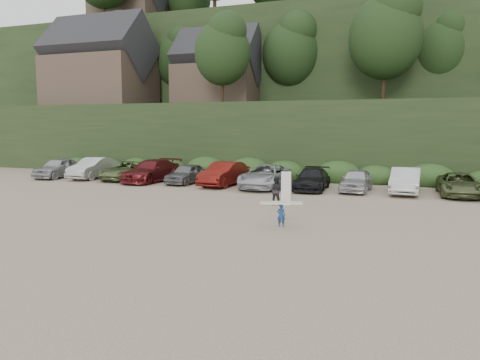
% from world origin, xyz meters
% --- Properties ---
extents(ground, '(120.00, 120.00, 0.00)m').
position_xyz_m(ground, '(0.00, 0.00, 0.00)').
color(ground, tan).
rests_on(ground, ground).
extents(hillside_backdrop, '(90.00, 41.50, 28.00)m').
position_xyz_m(hillside_backdrop, '(-0.26, 35.93, 11.22)').
color(hillside_backdrop, black).
rests_on(hillside_backdrop, ground).
extents(parked_cars, '(39.14, 6.33, 1.64)m').
position_xyz_m(parked_cars, '(-1.59, 9.99, 0.76)').
color(parked_cars, '#A1A2A6').
rests_on(parked_cars, ground).
extents(child_surfer, '(1.79, 1.05, 1.04)m').
position_xyz_m(child_surfer, '(1.57, -1.50, 0.71)').
color(child_surfer, navy).
rests_on(child_surfer, ground).
extents(adult_surfer, '(1.22, 0.61, 1.79)m').
position_xyz_m(adult_surfer, '(-0.06, 3.52, 0.77)').
color(adult_surfer, black).
rests_on(adult_surfer, ground).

